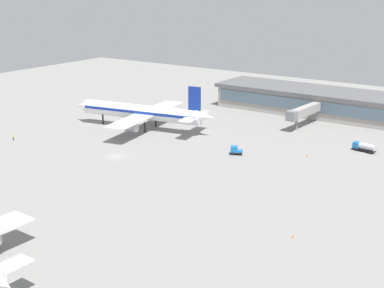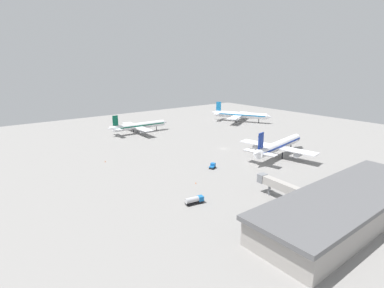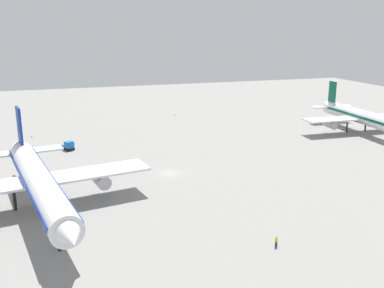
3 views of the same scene
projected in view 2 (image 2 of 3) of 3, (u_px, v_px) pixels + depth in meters
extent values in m
plane|color=gray|center=(223.00, 149.00, 163.86)|extent=(288.00, 288.00, 0.00)
cube|color=#9E9993|center=(347.00, 208.00, 89.06)|extent=(69.15, 20.09, 7.51)
cube|color=#4C6070|center=(315.00, 193.00, 96.60)|extent=(66.38, 0.30, 3.86)
cube|color=#59595B|center=(349.00, 194.00, 87.95)|extent=(71.91, 20.89, 1.29)
cylinder|color=white|center=(139.00, 126.00, 200.74)|extent=(36.94, 5.18, 4.05)
cone|color=white|center=(165.00, 122.00, 211.89)|extent=(4.17, 3.97, 3.85)
cone|color=white|center=(111.00, 128.00, 189.43)|extent=(5.16, 3.40, 3.24)
cube|color=#0C593F|center=(139.00, 125.00, 200.66)|extent=(35.47, 5.22, 0.73)
cube|color=white|center=(137.00, 127.00, 199.80)|extent=(6.97, 35.15, 0.36)
cylinder|color=#A5A8AD|center=(131.00, 126.00, 207.82)|extent=(4.85, 2.37, 2.23)
cylinder|color=#A5A8AD|center=(144.00, 131.00, 192.51)|extent=(4.85, 2.37, 2.23)
cube|color=white|center=(116.00, 128.00, 191.22)|extent=(3.73, 14.09, 0.29)
cube|color=#0C593F|center=(115.00, 121.00, 189.96)|extent=(3.55, 0.55, 6.48)
cylinder|color=black|center=(157.00, 128.00, 208.95)|extent=(0.49, 0.49, 2.84)
cylinder|color=black|center=(134.00, 130.00, 202.49)|extent=(0.49, 0.49, 2.84)
cylinder|color=black|center=(138.00, 132.00, 197.43)|extent=(0.49, 0.49, 2.84)
cylinder|color=white|center=(279.00, 145.00, 150.30)|extent=(41.73, 11.99, 4.57)
cone|color=white|center=(297.00, 137.00, 166.25)|extent=(5.28, 5.10, 4.35)
cone|color=white|center=(256.00, 154.00, 134.17)|extent=(6.28, 4.63, 3.66)
cube|color=navy|center=(279.00, 145.00, 150.21)|extent=(40.11, 11.78, 0.82)
cube|color=white|center=(277.00, 147.00, 148.92)|extent=(13.66, 40.06, 0.41)
cylinder|color=#A5A8AD|center=(257.00, 146.00, 156.47)|extent=(5.77, 3.45, 2.52)
cylinder|color=#A5A8AD|center=(298.00, 154.00, 142.21)|extent=(5.77, 3.45, 2.52)
cube|color=white|center=(260.00, 152.00, 136.72)|extent=(6.51, 16.22, 0.33)
cube|color=navy|center=(261.00, 141.00, 135.30)|extent=(4.02, 1.20, 7.32)
cylinder|color=black|center=(291.00, 147.00, 161.78)|extent=(0.55, 0.55, 3.20)
cylinder|color=black|center=(269.00, 153.00, 151.27)|extent=(0.55, 0.55, 3.20)
cylinder|color=black|center=(282.00, 156.00, 146.56)|extent=(0.55, 0.55, 3.20)
cylinder|color=white|center=(241.00, 115.00, 239.01)|extent=(23.90, 38.56, 4.56)
cone|color=white|center=(269.00, 117.00, 230.49)|extent=(5.99, 6.08, 4.33)
cone|color=white|center=(214.00, 112.00, 247.36)|extent=(5.94, 6.75, 3.65)
cube|color=#1972B2|center=(241.00, 115.00, 238.92)|extent=(23.18, 37.15, 0.82)
cube|color=white|center=(238.00, 115.00, 239.93)|extent=(37.73, 24.72, 0.41)
cylinder|color=#A5A8AD|center=(242.00, 115.00, 250.11)|extent=(4.79, 5.93, 2.51)
cylinder|color=#A5A8AD|center=(234.00, 120.00, 230.58)|extent=(4.79, 5.93, 2.51)
cube|color=white|center=(218.00, 113.00, 246.09)|extent=(15.60, 10.82, 0.33)
cube|color=#1972B2|center=(219.00, 106.00, 244.67)|extent=(2.34, 3.73, 7.30)
cylinder|color=black|center=(259.00, 121.00, 234.42)|extent=(0.55, 0.55, 3.19)
cylinder|color=black|center=(238.00, 119.00, 244.52)|extent=(0.55, 0.55, 3.19)
cylinder|color=black|center=(235.00, 120.00, 238.06)|extent=(0.55, 0.55, 3.19)
cube|color=black|center=(194.00, 202.00, 99.64)|extent=(6.53, 2.96, 0.30)
cube|color=#1966B2|center=(200.00, 198.00, 100.40)|extent=(2.10, 2.18, 1.60)
cube|color=#3F596B|center=(203.00, 197.00, 100.69)|extent=(0.35, 1.59, 0.90)
cylinder|color=#B7B7BC|center=(192.00, 200.00, 98.96)|extent=(4.74, 2.55, 1.80)
cylinder|color=black|center=(199.00, 200.00, 101.48)|extent=(0.84, 0.43, 0.80)
cylinder|color=black|center=(202.00, 202.00, 99.86)|extent=(0.84, 0.43, 0.80)
cylinder|color=black|center=(187.00, 203.00, 99.49)|extent=(0.84, 0.43, 0.80)
cylinder|color=black|center=(190.00, 205.00, 97.87)|extent=(0.84, 0.43, 0.80)
cube|color=black|center=(212.00, 167.00, 133.23)|extent=(3.71, 3.16, 0.30)
cube|color=#1966B2|center=(213.00, 165.00, 133.59)|extent=(2.47, 2.51, 1.60)
cube|color=#3F596B|center=(214.00, 164.00, 134.22)|extent=(0.80, 1.46, 0.90)
cube|color=#1966B2|center=(212.00, 167.00, 132.33)|extent=(2.12, 2.33, 0.50)
cylinder|color=black|center=(211.00, 167.00, 134.63)|extent=(0.85, 0.63, 0.80)
cylinder|color=black|center=(215.00, 167.00, 133.86)|extent=(0.85, 0.63, 0.80)
cylinder|color=black|center=(209.00, 168.00, 132.67)|extent=(0.85, 0.63, 0.80)
cylinder|color=black|center=(213.00, 169.00, 131.90)|extent=(0.85, 0.63, 0.80)
cylinder|color=#1E2338|center=(258.00, 137.00, 189.52)|extent=(0.34, 0.34, 0.85)
cylinder|color=yellow|center=(258.00, 136.00, 189.34)|extent=(0.41, 0.41, 0.60)
sphere|color=tan|center=(259.00, 135.00, 189.23)|extent=(0.22, 0.22, 0.22)
cylinder|color=yellow|center=(259.00, 135.00, 189.49)|extent=(0.10, 0.10, 0.54)
cylinder|color=yellow|center=(258.00, 136.00, 189.18)|extent=(0.10, 0.10, 0.54)
cube|color=#9E9993|center=(283.00, 187.00, 100.52)|extent=(3.66, 16.94, 2.80)
cylinder|color=slate|center=(269.00, 190.00, 106.08)|extent=(0.90, 0.90, 3.80)
cube|color=slate|center=(262.00, 178.00, 108.04)|extent=(3.27, 2.59, 3.08)
cone|color=#EA590C|center=(105.00, 161.00, 141.98)|extent=(0.44, 0.44, 0.60)
cone|color=#EA590C|center=(196.00, 183.00, 116.41)|extent=(0.44, 0.44, 0.60)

